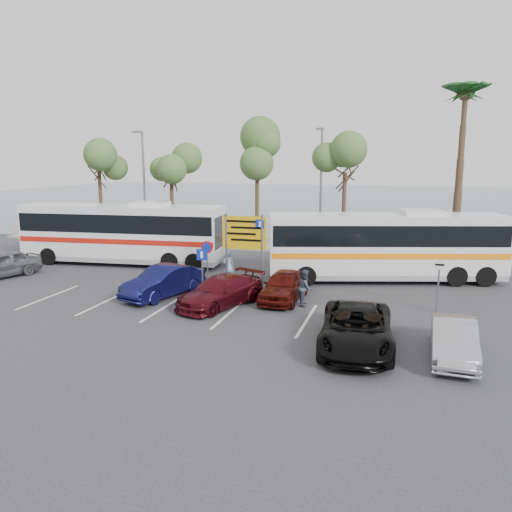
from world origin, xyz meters
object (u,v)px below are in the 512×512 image
(car_maroon, at_px, (220,291))
(pedestrian_far, at_px, (305,288))
(coach_bus_left, at_px, (123,235))
(car_blue, at_px, (164,282))
(car_red, at_px, (284,286))
(pedestrian_near, at_px, (229,266))
(street_lamp_left, at_px, (144,181))
(suv_black, at_px, (356,328))
(car_silver_a, at_px, (0,264))
(direction_sign, at_px, (244,238))
(car_silver_b, at_px, (454,340))
(coach_bus_right, at_px, (385,248))
(street_lamp_right, at_px, (321,184))

(car_maroon, height_order, pedestrian_far, pedestrian_far)
(coach_bus_left, relative_size, car_blue, 2.87)
(car_red, height_order, pedestrian_near, pedestrian_near)
(street_lamp_left, height_order, pedestrian_far, street_lamp_left)
(car_maroon, relative_size, pedestrian_far, 2.83)
(coach_bus_left, distance_m, suv_black, 17.73)
(car_maroon, relative_size, car_red, 1.12)
(car_silver_a, bearing_deg, car_red, 18.48)
(pedestrian_near, bearing_deg, car_red, 106.97)
(direction_sign, height_order, car_maroon, direction_sign)
(direction_sign, bearing_deg, car_silver_b, -36.67)
(coach_bus_right, bearing_deg, pedestrian_far, -119.08)
(car_maroon, xyz_separation_m, pedestrian_near, (-1.12, 4.22, 0.16))
(car_red, relative_size, car_silver_b, 1.05)
(direction_sign, height_order, car_blue, direction_sign)
(coach_bus_right, relative_size, car_red, 3.05)
(coach_bus_right, xyz_separation_m, pedestrian_near, (-7.62, -2.41, -0.90))
(street_lamp_left, height_order, suv_black, street_lamp_left)
(street_lamp_right, bearing_deg, coach_bus_right, -57.34)
(direction_sign, bearing_deg, suv_black, -47.95)
(car_silver_a, xyz_separation_m, suv_black, (19.00, -4.95, -0.01))
(coach_bus_right, xyz_separation_m, car_blue, (-9.50, -5.97, -1.00))
(car_maroon, bearing_deg, suv_black, -7.80)
(street_lamp_right, height_order, coach_bus_left, street_lamp_right)
(car_blue, bearing_deg, street_lamp_right, 86.72)
(car_blue, relative_size, pedestrian_far, 2.73)
(street_lamp_left, xyz_separation_m, pedestrian_near, (9.88, -9.43, -3.80))
(street_lamp_left, bearing_deg, car_red, -41.89)
(coach_bus_right, xyz_separation_m, car_silver_b, (2.50, -10.00, -1.08))
(coach_bus_left, bearing_deg, car_maroon, -37.52)
(suv_black, xyz_separation_m, car_silver_b, (3.00, -0.05, -0.08))
(car_blue, bearing_deg, pedestrian_far, 21.93)
(street_lamp_left, relative_size, car_red, 2.04)
(car_red, bearing_deg, coach_bus_right, 52.83)
(direction_sign, distance_m, car_blue, 4.37)
(street_lamp_right, relative_size, pedestrian_near, 5.02)
(direction_sign, relative_size, car_silver_b, 0.96)
(car_red, bearing_deg, coach_bus_left, 157.82)
(car_blue, height_order, pedestrian_near, pedestrian_near)
(direction_sign, bearing_deg, pedestrian_near, 141.51)
(direction_sign, distance_m, coach_bus_right, 7.32)
(direction_sign, bearing_deg, street_lamp_right, 79.06)
(car_silver_a, bearing_deg, street_lamp_left, 99.03)
(car_red, height_order, pedestrian_far, pedestrian_far)
(suv_black, bearing_deg, car_silver_b, -5.24)
(suv_black, height_order, car_silver_b, suv_black)
(street_lamp_right, height_order, direction_sign, street_lamp_right)
(street_lamp_right, distance_m, car_blue, 14.45)
(car_silver_a, relative_size, suv_black, 0.82)
(street_lamp_right, distance_m, coach_bus_left, 13.06)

